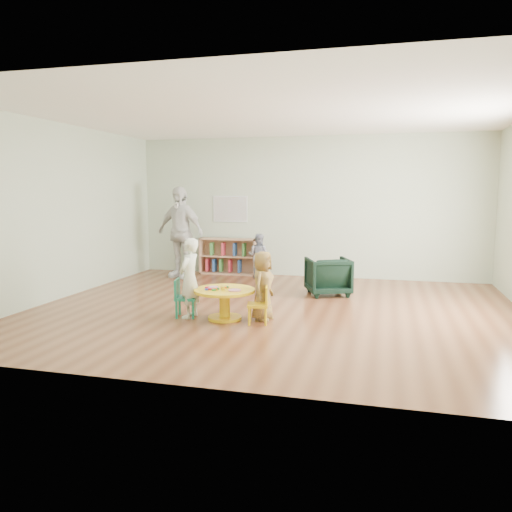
{
  "coord_description": "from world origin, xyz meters",
  "views": [
    {
      "loc": [
        1.56,
        -6.96,
        1.73
      ],
      "look_at": [
        -0.19,
        -0.3,
        0.83
      ],
      "focal_mm": 35.0,
      "sensor_mm": 36.0,
      "label": 1
    }
  ],
  "objects_px": {
    "armchair": "(328,276)",
    "adult_caretaker": "(180,232)",
    "toddler": "(259,256)",
    "bookshelf": "(228,256)",
    "child_left": "(189,278)",
    "activity_table": "(225,298)",
    "kid_chair_left": "(183,297)",
    "kid_chair_right": "(261,304)",
    "child_right": "(263,286)"
  },
  "relations": [
    {
      "from": "activity_table",
      "to": "armchair",
      "type": "relative_size",
      "value": 1.2
    },
    {
      "from": "kid_chair_left",
      "to": "child_left",
      "type": "relative_size",
      "value": 0.48
    },
    {
      "from": "child_left",
      "to": "adult_caretaker",
      "type": "xyz_separation_m",
      "value": [
        -1.39,
        2.93,
        0.36
      ]
    },
    {
      "from": "activity_table",
      "to": "adult_caretaker",
      "type": "distance_m",
      "value": 3.52
    },
    {
      "from": "kid_chair_left",
      "to": "child_right",
      "type": "relative_size",
      "value": 0.57
    },
    {
      "from": "armchair",
      "to": "child_left",
      "type": "relative_size",
      "value": 0.63
    },
    {
      "from": "toddler",
      "to": "kid_chair_left",
      "type": "bearing_deg",
      "value": 96.95
    },
    {
      "from": "activity_table",
      "to": "toddler",
      "type": "height_order",
      "value": "toddler"
    },
    {
      "from": "kid_chair_left",
      "to": "child_right",
      "type": "distance_m",
      "value": 1.12
    },
    {
      "from": "kid_chair_left",
      "to": "kid_chair_right",
      "type": "xyz_separation_m",
      "value": [
        1.12,
        -0.07,
        -0.02
      ]
    },
    {
      "from": "kid_chair_right",
      "to": "child_right",
      "type": "bearing_deg",
      "value": -5.92
    },
    {
      "from": "kid_chair_right",
      "to": "child_left",
      "type": "distance_m",
      "value": 1.06
    },
    {
      "from": "toddler",
      "to": "adult_caretaker",
      "type": "xyz_separation_m",
      "value": [
        -1.53,
        -0.31,
        0.46
      ]
    },
    {
      "from": "armchair",
      "to": "kid_chair_right",
      "type": "bearing_deg",
      "value": 51.04
    },
    {
      "from": "kid_chair_right",
      "to": "bookshelf",
      "type": "bearing_deg",
      "value": 11.67
    },
    {
      "from": "bookshelf",
      "to": "adult_caretaker",
      "type": "distance_m",
      "value": 1.16
    },
    {
      "from": "child_right",
      "to": "child_left",
      "type": "bearing_deg",
      "value": 104.1
    },
    {
      "from": "child_right",
      "to": "toddler",
      "type": "distance_m",
      "value": 3.24
    },
    {
      "from": "armchair",
      "to": "bookshelf",
      "type": "bearing_deg",
      "value": -56.74
    },
    {
      "from": "child_right",
      "to": "adult_caretaker",
      "type": "distance_m",
      "value": 3.72
    },
    {
      "from": "armchair",
      "to": "child_right",
      "type": "xyz_separation_m",
      "value": [
        -0.66,
        -1.86,
        0.15
      ]
    },
    {
      "from": "child_left",
      "to": "activity_table",
      "type": "bearing_deg",
      "value": 98.89
    },
    {
      "from": "activity_table",
      "to": "child_right",
      "type": "xyz_separation_m",
      "value": [
        0.51,
        0.1,
        0.18
      ]
    },
    {
      "from": "kid_chair_right",
      "to": "activity_table",
      "type": "bearing_deg",
      "value": 67.12
    },
    {
      "from": "kid_chair_left",
      "to": "armchair",
      "type": "xyz_separation_m",
      "value": [
        1.76,
        1.98,
        0.03
      ]
    },
    {
      "from": "activity_table",
      "to": "child_left",
      "type": "relative_size",
      "value": 0.76
    },
    {
      "from": "child_right",
      "to": "kid_chair_right",
      "type": "bearing_deg",
      "value": -166.56
    },
    {
      "from": "kid_chair_right",
      "to": "child_right",
      "type": "relative_size",
      "value": 0.53
    },
    {
      "from": "child_left",
      "to": "child_right",
      "type": "distance_m",
      "value": 1.01
    },
    {
      "from": "bookshelf",
      "to": "child_right",
      "type": "bearing_deg",
      "value": -65.2
    },
    {
      "from": "kid_chair_right",
      "to": "armchair",
      "type": "relative_size",
      "value": 0.72
    },
    {
      "from": "activity_table",
      "to": "kid_chair_right",
      "type": "height_order",
      "value": "kid_chair_right"
    },
    {
      "from": "kid_chair_right",
      "to": "adult_caretaker",
      "type": "bearing_deg",
      "value": 26.51
    },
    {
      "from": "activity_table",
      "to": "armchair",
      "type": "xyz_separation_m",
      "value": [
        1.17,
        1.96,
        0.03
      ]
    },
    {
      "from": "child_right",
      "to": "adult_caretaker",
      "type": "relative_size",
      "value": 0.51
    },
    {
      "from": "armchair",
      "to": "adult_caretaker",
      "type": "height_order",
      "value": "adult_caretaker"
    },
    {
      "from": "bookshelf",
      "to": "child_right",
      "type": "height_order",
      "value": "child_right"
    },
    {
      "from": "activity_table",
      "to": "child_right",
      "type": "relative_size",
      "value": 0.88
    },
    {
      "from": "armchair",
      "to": "child_left",
      "type": "bearing_deg",
      "value": 28.4
    },
    {
      "from": "armchair",
      "to": "toddler",
      "type": "bearing_deg",
      "value": -61.38
    },
    {
      "from": "toddler",
      "to": "adult_caretaker",
      "type": "height_order",
      "value": "adult_caretaker"
    },
    {
      "from": "child_left",
      "to": "kid_chair_right",
      "type": "bearing_deg",
      "value": 91.8
    },
    {
      "from": "armchair",
      "to": "toddler",
      "type": "relative_size",
      "value": 0.78
    },
    {
      "from": "kid_chair_left",
      "to": "armchair",
      "type": "height_order",
      "value": "armchair"
    },
    {
      "from": "child_left",
      "to": "bookshelf",
      "type": "bearing_deg",
      "value": -164.64
    },
    {
      "from": "armchair",
      "to": "toddler",
      "type": "xyz_separation_m",
      "value": [
        -1.52,
        1.27,
        0.13
      ]
    },
    {
      "from": "kid_chair_left",
      "to": "armchair",
      "type": "distance_m",
      "value": 2.65
    },
    {
      "from": "adult_caretaker",
      "to": "activity_table",
      "type": "bearing_deg",
      "value": -41.83
    },
    {
      "from": "child_left",
      "to": "adult_caretaker",
      "type": "distance_m",
      "value": 3.27
    },
    {
      "from": "bookshelf",
      "to": "adult_caretaker",
      "type": "bearing_deg",
      "value": -141.48
    }
  ]
}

